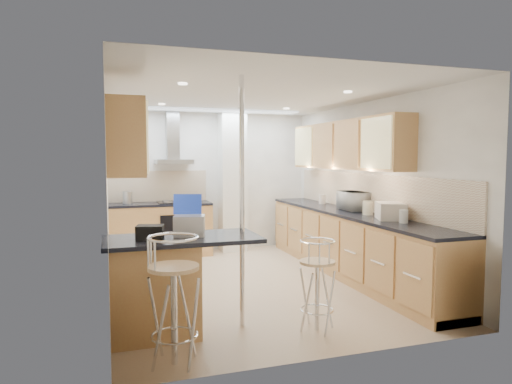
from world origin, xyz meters
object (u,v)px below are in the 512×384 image
object	(u,v)px
bar_stool_near	(174,300)
bread_bin	(391,211)
laptop	(189,226)
bar_stool_end	(317,285)
microwave	(354,201)

from	to	relation	value
bar_stool_near	bread_bin	bearing A→B (deg)	20.45
laptop	bar_stool_near	size ratio (longest dim) A/B	0.27
bar_stool_end	bread_bin	bearing A→B (deg)	-38.33
bar_stool_end	bread_bin	distance (m)	1.80
microwave	bread_bin	distance (m)	1.00
microwave	bread_bin	size ratio (longest dim) A/B	1.24
microwave	bar_stool_end	size ratio (longest dim) A/B	0.55
microwave	bar_stool_end	world-z (taller)	microwave
microwave	laptop	distance (m)	3.09
bar_stool_near	microwave	bearing A→B (deg)	34.50
bar_stool_end	bread_bin	world-z (taller)	bread_bin
microwave	bread_bin	xyz separation A→B (m)	(-0.06, -1.00, -0.03)
laptop	bar_stool_near	world-z (taller)	laptop
microwave	bar_stool_near	bearing A→B (deg)	129.00
laptop	microwave	bearing A→B (deg)	44.41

